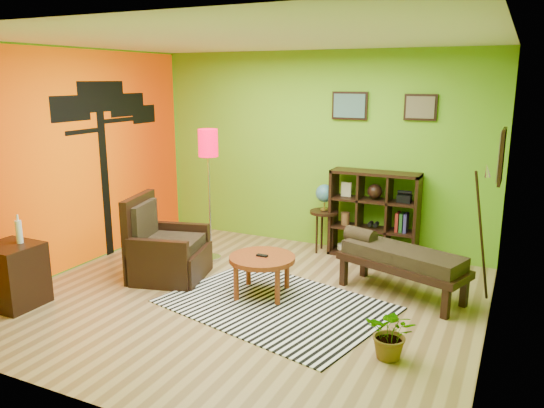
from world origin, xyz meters
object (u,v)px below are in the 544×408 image
at_px(bench, 399,258).
at_px(floor_lamp, 208,155).
at_px(armchair, 165,253).
at_px(side_cabinet, 13,275).
at_px(cube_shelf, 375,215).
at_px(coffee_table, 262,262).
at_px(globe_table, 324,201).
at_px(potted_plant, 392,339).

bearing_deg(bench, floor_lamp, 177.11).
height_order(armchair, floor_lamp, floor_lamp).
relative_size(side_cabinet, bench, 0.64).
bearing_deg(cube_shelf, floor_lamp, -152.57).
bearing_deg(armchair, bench, 14.37).
bearing_deg(cube_shelf, side_cabinet, -133.77).
bearing_deg(coffee_table, globe_table, 86.93).
height_order(side_cabinet, globe_table, side_cabinet).
xyz_separation_m(armchair, globe_table, (1.43, 1.79, 0.43)).
xyz_separation_m(armchair, side_cabinet, (-0.98, -1.39, 0.03)).
bearing_deg(floor_lamp, globe_table, 36.70).
height_order(cube_shelf, potted_plant, cube_shelf).
distance_m(globe_table, bench, 1.72).
bearing_deg(coffee_table, potted_plant, -25.21).
relative_size(armchair, globe_table, 1.05).
bearing_deg(bench, armchair, -165.63).
distance_m(coffee_table, floor_lamp, 1.77).
height_order(side_cabinet, floor_lamp, floor_lamp).
relative_size(cube_shelf, bench, 0.77).
bearing_deg(floor_lamp, side_cabinet, -116.92).
xyz_separation_m(coffee_table, globe_table, (0.09, 1.77, 0.34)).
relative_size(floor_lamp, bench, 1.14).
distance_m(side_cabinet, cube_shelf, 4.51).
height_order(side_cabinet, bench, side_cabinet).
height_order(bench, potted_plant, bench).
bearing_deg(coffee_table, bench, 25.95).
distance_m(coffee_table, side_cabinet, 2.71).
bearing_deg(floor_lamp, armchair, -100.06).
height_order(side_cabinet, potted_plant, side_cabinet).
height_order(coffee_table, armchair, armchair).
xyz_separation_m(floor_lamp, globe_table, (1.28, 0.96, -0.70)).
height_order(coffee_table, globe_table, globe_table).
bearing_deg(cube_shelf, globe_table, -173.95).
height_order(armchair, side_cabinet, armchair).
xyz_separation_m(floor_lamp, cube_shelf, (1.99, 1.03, -0.84)).
distance_m(coffee_table, globe_table, 1.80).
bearing_deg(floor_lamp, potted_plant, -29.17).
bearing_deg(coffee_table, side_cabinet, -148.66).
bearing_deg(cube_shelf, bench, -62.90).
xyz_separation_m(coffee_table, bench, (1.39, 0.68, 0.04)).
height_order(cube_shelf, bench, cube_shelf).
relative_size(globe_table, bench, 0.63).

